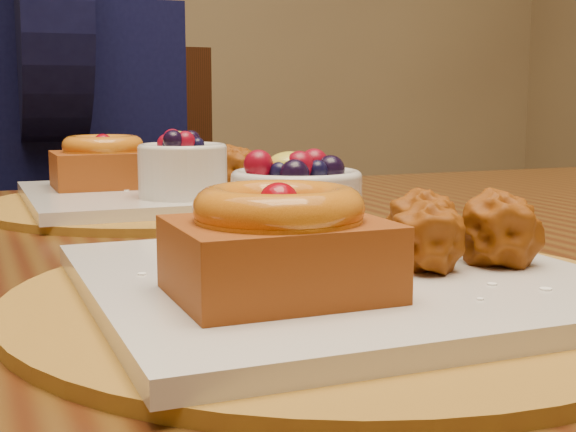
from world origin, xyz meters
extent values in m
cube|color=#3A1A0A|center=(-0.02, 0.10, 0.73)|extent=(1.60, 0.90, 0.04)
cylinder|color=#3A1A0A|center=(0.70, 0.47, 0.36)|extent=(0.06, 0.06, 0.71)
cylinder|color=brown|center=(-0.02, -0.12, 0.76)|extent=(0.38, 0.38, 0.01)
cube|color=silver|center=(-0.02, -0.12, 0.77)|extent=(0.28, 0.28, 0.01)
cube|color=#551C07|center=(-0.07, -0.17, 0.79)|extent=(0.11, 0.09, 0.04)
torus|color=#9C4709|center=(-0.07, -0.17, 0.82)|extent=(0.09, 0.09, 0.02)
sphere|color=maroon|center=(-0.07, -0.17, 0.82)|extent=(0.02, 0.02, 0.02)
sphere|color=#8F420A|center=(0.05, -0.10, 0.79)|extent=(0.04, 0.04, 0.04)
sphere|color=#8F420A|center=(0.02, -0.15, 0.79)|extent=(0.04, 0.04, 0.04)
sphere|color=#8F420A|center=(0.07, -0.15, 0.79)|extent=(0.04, 0.04, 0.04)
cylinder|color=silver|center=(-0.02, -0.05, 0.80)|extent=(0.09, 0.09, 0.05)
torus|color=silver|center=(-0.02, -0.05, 0.82)|extent=(0.09, 0.09, 0.01)
ellipsoid|color=gold|center=(-0.02, -0.05, 0.83)|extent=(0.03, 0.03, 0.02)
cylinder|color=brown|center=(-0.02, 0.32, 0.76)|extent=(0.38, 0.38, 0.01)
cube|color=silver|center=(-0.02, 0.32, 0.77)|extent=(0.28, 0.28, 0.01)
cube|color=#551C07|center=(-0.08, 0.36, 0.79)|extent=(0.11, 0.09, 0.04)
torus|color=#9C4709|center=(-0.08, 0.36, 0.82)|extent=(0.09, 0.09, 0.02)
sphere|color=maroon|center=(-0.08, 0.36, 0.82)|extent=(0.02, 0.02, 0.02)
sphere|color=#8F420A|center=(0.05, 0.29, 0.79)|extent=(0.04, 0.04, 0.04)
sphere|color=#8F420A|center=(0.03, 0.34, 0.79)|extent=(0.04, 0.04, 0.04)
sphere|color=#8F420A|center=(0.08, 0.34, 0.79)|extent=(0.04, 0.04, 0.04)
cylinder|color=silver|center=(-0.02, 0.24, 0.80)|extent=(0.09, 0.09, 0.05)
torus|color=silver|center=(-0.02, 0.24, 0.82)|extent=(0.09, 0.09, 0.01)
ellipsoid|color=gold|center=(-0.02, 0.24, 0.83)|extent=(0.03, 0.03, 0.02)
cube|color=black|center=(0.00, 0.71, 0.48)|extent=(0.51, 0.51, 0.04)
cylinder|color=black|center=(0.19, 0.93, 0.23)|extent=(0.04, 0.04, 0.46)
cube|color=black|center=(-0.02, 0.92, 0.72)|extent=(0.47, 0.08, 0.49)
cube|color=black|center=(-0.10, 0.75, 0.74)|extent=(0.39, 0.20, 0.55)
cylinder|color=black|center=(-0.10, 0.75, 1.00)|extent=(0.09, 0.42, 0.42)
cube|color=black|center=(0.11, 0.63, 0.72)|extent=(0.07, 0.28, 0.07)
camera|label=1|loc=(-0.22, -0.54, 0.87)|focal=50.00mm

